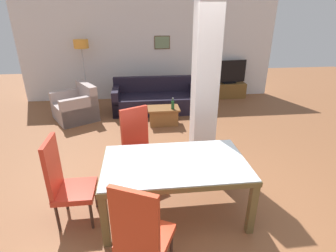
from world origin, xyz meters
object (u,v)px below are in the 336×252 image
object	(u,v)px
dining_chair_head_left	(65,181)
bottle	(173,105)
armchair	(76,107)
tv_screen	(230,72)
coffee_table	(163,116)
tv_stand	(228,90)
dining_chair_near_left	(141,233)
floor_lamp	(82,50)
dining_chair_far_left	(139,143)
dining_table	(175,171)
sofa	(156,100)

from	to	relation	value
dining_chair_head_left	bottle	bearing A→B (deg)	149.52
armchair	tv_screen	distance (m)	4.41
coffee_table	tv_stand	distance (m)	2.85
dining_chair_head_left	dining_chair_near_left	xyz separation A→B (m)	(0.86, -0.89, 0.00)
floor_lamp	dining_chair_head_left	bearing A→B (deg)	-83.42
dining_chair_far_left	floor_lamp	size ratio (longest dim) A/B	0.63
coffee_table	tv_screen	xyz separation A→B (m)	(2.16, 1.87, 0.56)
dining_table	dining_chair_head_left	distance (m)	1.29
dining_chair_far_left	floor_lamp	bearing A→B (deg)	-96.25
coffee_table	tv_screen	world-z (taller)	tv_screen
dining_chair_near_left	tv_screen	size ratio (longest dim) A/B	1.12
dining_chair_near_left	sofa	world-z (taller)	dining_chair_near_left
dining_chair_head_left	armchair	xyz separation A→B (m)	(-0.59, 3.45, -0.27)
tv_screen	tv_stand	bearing A→B (deg)	-7.04
floor_lamp	tv_stand	bearing A→B (deg)	1.32
armchair	tv_stand	xyz separation A→B (m)	(4.19, 1.31, -0.07)
dining_table	dining_chair_far_left	size ratio (longest dim) A/B	1.58
sofa	armchair	bearing A→B (deg)	11.78
floor_lamp	armchair	bearing A→B (deg)	-92.54
dining_chair_far_left	tv_stand	distance (m)	4.77
dining_chair_near_left	bottle	xyz separation A→B (m)	(0.77, 3.67, -0.06)
dining_chair_head_left	bottle	xyz separation A→B (m)	(1.64, 2.78, -0.06)
dining_table	floor_lamp	bearing A→B (deg)	111.43
dining_chair_head_left	tv_screen	distance (m)	5.97
tv_screen	dining_chair_far_left	bearing A→B (deg)	47.89
dining_table	dining_chair_head_left	xyz separation A→B (m)	(-1.29, 0.00, -0.04)
armchair	tv_stand	bearing A→B (deg)	-102.30
armchair	coffee_table	distance (m)	2.11
sofa	tv_stand	distance (m)	2.44
coffee_table	tv_stand	xyz separation A→B (m)	(2.16, 1.87, 0.01)
sofa	floor_lamp	world-z (taller)	floor_lamp
sofa	tv_screen	distance (m)	2.48
sofa	bottle	size ratio (longest dim) A/B	8.46
coffee_table	tv_screen	distance (m)	2.91
dining_table	floor_lamp	xyz separation A→B (m)	(-1.83, 4.66, 0.88)
dining_chair_head_left	dining_chair_near_left	distance (m)	1.24
sofa	bottle	xyz separation A→B (m)	(0.30, -1.07, 0.21)
dining_chair_far_left	bottle	size ratio (longest dim) A/B	4.27
dining_chair_near_left	armchair	world-z (taller)	dining_chair_near_left
dining_chair_far_left	tv_stand	bearing A→B (deg)	-151.55
sofa	tv_screen	bearing A→B (deg)	-158.14
tv_stand	tv_screen	world-z (taller)	tv_screen
sofa	armchair	distance (m)	1.97
coffee_table	tv_screen	size ratio (longest dim) A/B	0.73
dining_table	armchair	distance (m)	3.94
dining_chair_far_left	floor_lamp	world-z (taller)	floor_lamp
tv_stand	armchair	bearing A→B (deg)	-162.65
sofa	floor_lamp	bearing A→B (deg)	-23.41
bottle	tv_stand	bearing A→B (deg)	45.27
bottle	dining_chair_near_left	bearing A→B (deg)	-101.91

